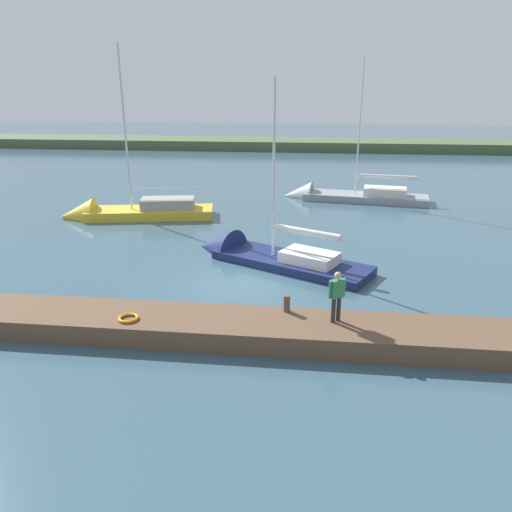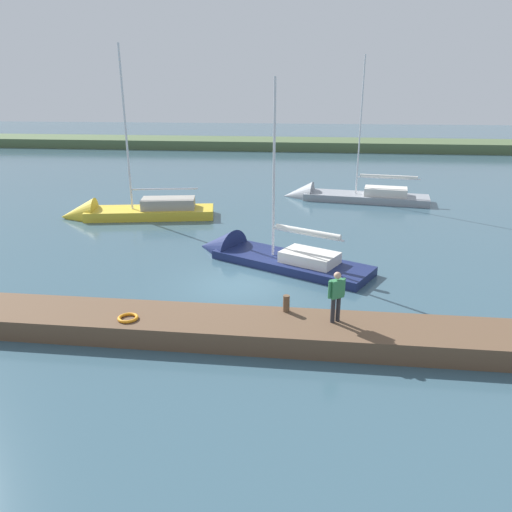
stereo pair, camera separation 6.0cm
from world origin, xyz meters
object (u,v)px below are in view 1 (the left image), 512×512
object	(u,v)px
mooring_post_near	(287,303)
sailboat_behind_pier	(342,198)
person_on_dock	(337,293)
sailboat_mid_channel	(258,257)
sailboat_outer_mooring	(126,214)
life_ring_buoy	(128,318)

from	to	relation	value
mooring_post_near	sailboat_behind_pier	xyz separation A→B (m)	(-2.95, -20.64, -0.87)
mooring_post_near	person_on_dock	xyz separation A→B (m)	(-1.58, 0.56, 0.68)
sailboat_mid_channel	sailboat_behind_pier	size ratio (longest dim) A/B	0.84
sailboat_outer_mooring	person_on_dock	xyz separation A→B (m)	(-12.41, 14.27, 1.42)
sailboat_outer_mooring	sailboat_behind_pier	world-z (taller)	sailboat_outer_mooring
life_ring_buoy	sailboat_behind_pier	world-z (taller)	sailboat_behind_pier
sailboat_outer_mooring	person_on_dock	bearing A→B (deg)	120.19
person_on_dock	sailboat_mid_channel	bearing A→B (deg)	168.78
sailboat_outer_mooring	person_on_dock	distance (m)	18.96
person_on_dock	life_ring_buoy	bearing A→B (deg)	-119.54
life_ring_buoy	sailboat_mid_channel	xyz separation A→B (m)	(-3.23, -8.16, -0.64)
life_ring_buoy	person_on_dock	bearing A→B (deg)	-174.45
mooring_post_near	life_ring_buoy	size ratio (longest dim) A/B	0.85
sailboat_outer_mooring	mooring_post_near	bearing A→B (deg)	117.49
life_ring_buoy	person_on_dock	size ratio (longest dim) A/B	0.39
sailboat_behind_pier	person_on_dock	bearing A→B (deg)	94.99
person_on_dock	mooring_post_near	bearing A→B (deg)	-144.53
sailboat_mid_channel	mooring_post_near	bearing A→B (deg)	131.26
sailboat_mid_channel	sailboat_outer_mooring	bearing A→B (deg)	-9.47
life_ring_buoy	sailboat_outer_mooring	world-z (taller)	sailboat_outer_mooring
sailboat_mid_channel	person_on_dock	bearing A→B (deg)	141.01
sailboat_outer_mooring	sailboat_mid_channel	world-z (taller)	sailboat_outer_mooring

